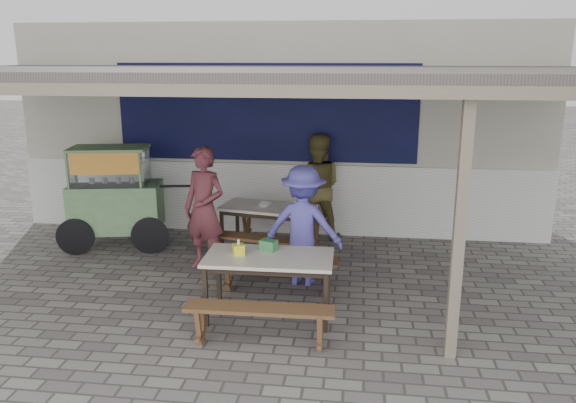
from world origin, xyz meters
The scene contains 17 objects.
ground centered at (0.00, 0.00, 0.00)m, with size 60.00×60.00×0.00m, color slate.
back_wall centered at (0.00, 3.58, 1.72)m, with size 9.00×1.28×3.50m.
warung_roof centered at (0.02, 0.90, 2.71)m, with size 9.00×4.21×2.81m.
table_left centered at (0.01, 1.89, 0.67)m, with size 1.50×0.96×0.75m.
bench_left_street centered at (-0.10, 1.31, 0.34)m, with size 1.52×0.56×0.45m.
bench_left_wall centered at (0.13, 2.47, 0.34)m, with size 1.52×0.56×0.45m.
table_right centered at (0.38, -0.26, 0.67)m, with size 1.48×0.79×0.75m.
bench_right_street centered at (0.40, -0.97, 0.34)m, with size 1.57×0.31×0.45m.
bench_right_wall centered at (0.37, 0.45, 0.34)m, with size 1.57×0.31×0.45m.
vendor_cart centered at (-2.43, 1.90, 0.87)m, with size 1.92×1.05×1.60m.
patron_street_side centered at (-0.76, 1.15, 0.88)m, with size 0.64×0.42×1.76m, color brown.
patron_wall_side centered at (0.69, 2.70, 0.88)m, with size 0.85×0.66×1.75m, color brown.
patron_right_table centered at (0.67, 0.79, 0.80)m, with size 1.03×0.59×1.60m, color #5750BB.
tissue_box centered at (0.03, -0.26, 0.81)m, with size 0.12×0.12×0.12m, color yellow.
donation_box centered at (0.35, -0.07, 0.81)m, with size 0.19×0.13×0.13m, color #367943.
condiment_jar centered at (0.45, 1.90, 0.80)m, with size 0.09×0.09×0.10m, color silver.
condiment_bowl centered at (-0.03, 1.90, 0.77)m, with size 0.20×0.20×0.05m, color silver.
Camera 1 is at (1.38, -6.22, 2.96)m, focal length 35.00 mm.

